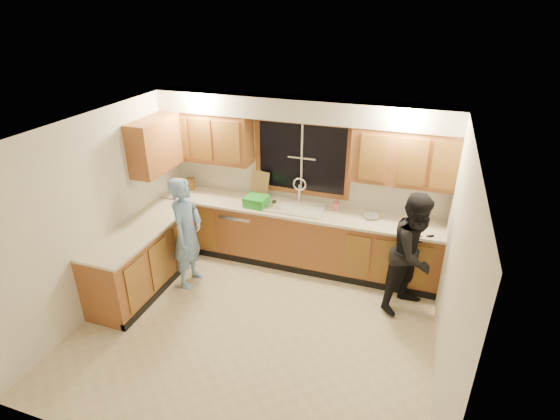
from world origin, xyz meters
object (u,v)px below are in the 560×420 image
at_px(man, 187,233).
at_px(soap_bottle, 336,204).
at_px(dishwasher, 243,230).
at_px(stove, 118,280).
at_px(bowl, 371,216).
at_px(dish_crate, 256,201).
at_px(knife_block, 191,184).
at_px(woman, 415,253).
at_px(sink, 295,211).

bearing_deg(man, soap_bottle, -61.28).
bearing_deg(man, dishwasher, -25.03).
bearing_deg(stove, bowl, 32.67).
distance_m(soap_bottle, bowl, 0.54).
height_order(stove, bowl, bowl).
distance_m(stove, soap_bottle, 3.13).
bearing_deg(dishwasher, bowl, 1.45).
bearing_deg(soap_bottle, dish_crate, -167.86).
distance_m(dishwasher, soap_bottle, 1.55).
distance_m(stove, knife_block, 2.02).
xyz_separation_m(man, knife_block, (-0.54, 1.11, 0.22)).
distance_m(dishwasher, knife_block, 1.13).
relative_size(dish_crate, bowl, 1.51).
relative_size(stove, soap_bottle, 5.26).
xyz_separation_m(dishwasher, woman, (2.59, -0.53, 0.40)).
height_order(sink, woman, woman).
relative_size(dishwasher, bowl, 3.89).
bearing_deg(sink, bowl, 1.81).
bearing_deg(man, bowl, -69.42).
relative_size(sink, knife_block, 4.33).
relative_size(woman, knife_block, 8.18).
distance_m(man, soap_bottle, 2.15).
height_order(man, soap_bottle, man).
height_order(dishwasher, man, man).
height_order(stove, man, man).
relative_size(sink, dishwasher, 1.05).
height_order(sink, man, man).
bearing_deg(stove, dish_crate, 54.32).
bearing_deg(dish_crate, man, -127.40).
bearing_deg(dish_crate, sink, 11.05).
xyz_separation_m(dishwasher, bowl, (1.95, 0.05, 0.54)).
bearing_deg(knife_block, soap_bottle, -9.01).
xyz_separation_m(sink, soap_bottle, (0.57, 0.13, 0.14)).
bearing_deg(dish_crate, knife_block, 169.46).
xyz_separation_m(sink, dish_crate, (-0.57, -0.11, 0.13)).
relative_size(knife_block, soap_bottle, 1.16).
relative_size(knife_block, dish_crate, 0.62).
bearing_deg(knife_block, bowl, -11.08).
distance_m(dishwasher, man, 1.13).
distance_m(sink, knife_block, 1.80).
bearing_deg(woman, stove, 143.70).
bearing_deg(stove, sink, 45.39).
xyz_separation_m(man, woman, (2.98, 0.44, 0.01)).
bearing_deg(stove, knife_block, 89.66).
height_order(dishwasher, dish_crate, dish_crate).
distance_m(sink, man, 1.59).
xyz_separation_m(stove, bowl, (2.90, 1.86, 0.50)).
distance_m(dishwasher, bowl, 2.02).
bearing_deg(soap_bottle, knife_block, -179.55).
distance_m(man, bowl, 2.56).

